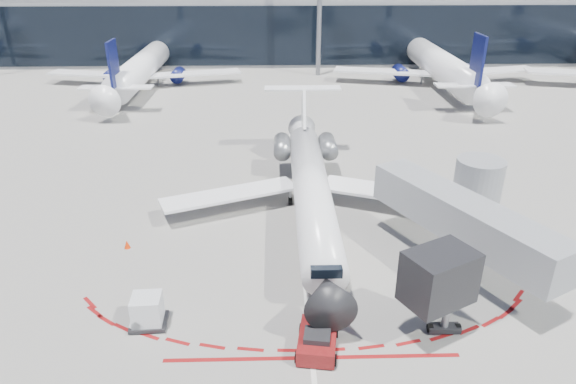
{
  "coord_description": "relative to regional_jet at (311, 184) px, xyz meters",
  "views": [
    {
      "loc": [
        -1.63,
        -29.91,
        17.47
      ],
      "look_at": [
        -0.83,
        0.03,
        3.19
      ],
      "focal_mm": 32.0,
      "sensor_mm": 36.0,
      "label": 1
    }
  ],
  "objects": [
    {
      "name": "jet_bridge",
      "position": [
        8.91,
        -6.31,
        0.76
      ],
      "size": [
        10.03,
        15.2,
        4.9
      ],
      "color": "#919498",
      "rests_on": "ground"
    },
    {
      "name": "uld_container",
      "position": [
        -9.07,
        -12.2,
        -1.39
      ],
      "size": [
        1.92,
        1.66,
        1.73
      ],
      "rotation": [
        0.0,
        0.0,
        0.05
      ],
      "color": "black",
      "rests_on": "ground"
    },
    {
      "name": "ground",
      "position": [
        -0.88,
        -3.29,
        -2.25
      ],
      "size": [
        260.0,
        260.0,
        0.0
      ],
      "primitive_type": "plane",
      "color": "gray",
      "rests_on": "ground"
    },
    {
      "name": "apron_centerline",
      "position": [
        -0.88,
        -1.29,
        -2.24
      ],
      "size": [
        0.25,
        40.0,
        0.01
      ],
      "primitive_type": "cube",
      "color": "silver",
      "rests_on": "ground"
    },
    {
      "name": "terminal_building",
      "position": [
        -0.88,
        61.68,
        6.28
      ],
      "size": [
        150.0,
        24.15,
        24.0
      ],
      "color": "gray",
      "rests_on": "ground"
    },
    {
      "name": "bg_airliner_1",
      "position": [
        -20.76,
        39.53,
        2.85
      ],
      "size": [
        31.53,
        33.38,
        10.2
      ],
      "primitive_type": null,
      "color": "white",
      "rests_on": "ground"
    },
    {
      "name": "apron_stop_bar",
      "position": [
        -0.88,
        -14.79,
        -2.24
      ],
      "size": [
        14.0,
        0.25,
        0.01
      ],
      "primitive_type": "cube",
      "color": "maroon",
      "rests_on": "ground"
    },
    {
      "name": "bg_airliner_2",
      "position": [
        20.54,
        39.56,
        3.26
      ],
      "size": [
        34.01,
        36.01,
        11.0
      ],
      "primitive_type": null,
      "color": "white",
      "rests_on": "ground"
    },
    {
      "name": "regional_jet",
      "position": [
        0.0,
        0.0,
        0.0
      ],
      "size": [
        21.77,
        26.85,
        6.72
      ],
      "color": "white",
      "rests_on": "ground"
    },
    {
      "name": "safety_cone_left",
      "position": [
        -12.1,
        -4.68,
        -1.97
      ],
      "size": [
        0.4,
        0.4,
        0.55
      ],
      "primitive_type": "cone",
      "color": "red",
      "rests_on": "ground"
    },
    {
      "name": "pushback_tug",
      "position": [
        -0.6,
        -14.19,
        -1.73
      ],
      "size": [
        2.29,
        4.59,
        1.17
      ],
      "rotation": [
        0.0,
        0.0,
        -0.15
      ],
      "color": "#610D0F",
      "rests_on": "ground"
    }
  ]
}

